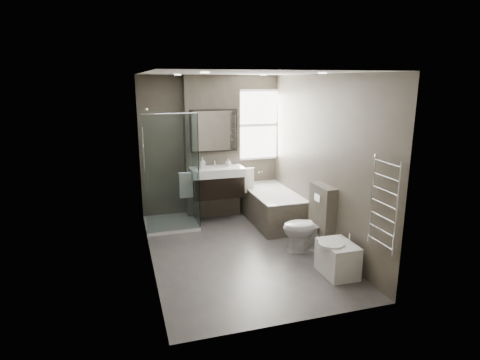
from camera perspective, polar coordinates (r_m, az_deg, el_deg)
name	(u,v)px	position (r m, az deg, el deg)	size (l,w,h in m)	color
room	(240,167)	(5.72, 0.03, 1.82)	(2.70, 3.90, 2.70)	#4C4746
vanity_pier	(212,148)	(7.41, -3.98, 4.62)	(1.00, 0.25, 2.60)	#524B40
vanity	(217,182)	(7.19, -3.28, -0.22)	(0.95, 0.47, 0.66)	black
mirror_cabinet	(214,131)	(7.20, -3.73, 7.00)	(0.86, 0.08, 0.76)	black
towel_left	(186,185)	(7.07, -7.65, -0.75)	(0.24, 0.06, 0.44)	silver
towel_right	(247,181)	(7.32, 1.02, -0.10)	(0.24, 0.06, 0.44)	silver
shower_enclosure	(176,200)	(7.05, -9.05, -2.77)	(0.90, 0.90, 2.00)	white
bathtub	(271,205)	(7.27, 4.49, -3.55)	(0.75, 1.60, 0.57)	#524B40
window	(257,125)	(7.70, 2.40, 7.82)	(0.98, 0.06, 1.33)	white
toilet	(307,227)	(6.12, 9.50, -6.68)	(0.41, 0.72, 0.73)	white
cistern_box	(322,218)	(6.17, 11.58, -5.26)	(0.19, 0.55, 1.00)	#524B40
bidet	(337,258)	(5.53, 13.65, -10.73)	(0.47, 0.55, 0.57)	white
towel_radiator	(384,204)	(4.93, 19.78, -3.22)	(0.03, 0.49, 1.10)	silver
soap_bottle_a	(202,163)	(7.05, -5.36, 2.43)	(0.09, 0.09, 0.19)	white
soap_bottle_b	(228,162)	(7.26, -1.70, 2.57)	(0.10, 0.10, 0.13)	white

